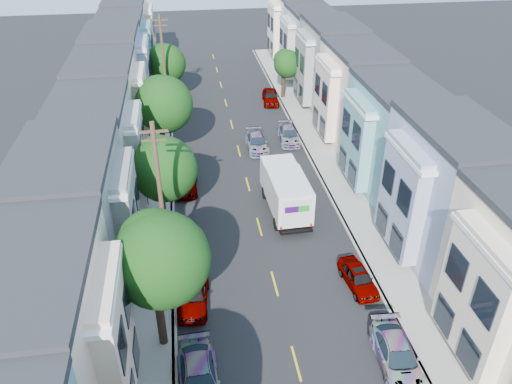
% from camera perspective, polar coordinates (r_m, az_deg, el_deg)
% --- Properties ---
extents(ground, '(160.00, 160.00, 0.00)m').
position_cam_1_polar(ground, '(30.73, 2.14, -10.43)').
color(ground, black).
rests_on(ground, ground).
extents(road_slab, '(12.00, 70.00, 0.02)m').
position_cam_1_polar(road_slab, '(42.91, -1.49, 2.92)').
color(road_slab, black).
rests_on(road_slab, ground).
extents(curb_left, '(0.30, 70.00, 0.15)m').
position_cam_1_polar(curb_left, '(42.67, -9.58, 2.38)').
color(curb_left, gray).
rests_on(curb_left, ground).
extents(curb_right, '(0.30, 70.00, 0.15)m').
position_cam_1_polar(curb_right, '(43.94, 6.37, 3.55)').
color(curb_right, gray).
rests_on(curb_right, ground).
extents(sidewalk_left, '(2.60, 70.00, 0.15)m').
position_cam_1_polar(sidewalk_left, '(42.73, -11.32, 2.24)').
color(sidewalk_left, gray).
rests_on(sidewalk_left, ground).
extents(sidewalk_right, '(2.60, 70.00, 0.15)m').
position_cam_1_polar(sidewalk_right, '(44.27, 8.00, 3.65)').
color(sidewalk_right, gray).
rests_on(sidewalk_right, ground).
extents(centerline, '(0.12, 70.00, 0.01)m').
position_cam_1_polar(centerline, '(42.92, -1.49, 2.91)').
color(centerline, gold).
rests_on(centerline, ground).
extents(townhouse_row_left, '(5.00, 70.00, 8.50)m').
position_cam_1_polar(townhouse_row_left, '(43.19, -16.33, 1.74)').
color(townhouse_row_left, '#6AA4A7').
rests_on(townhouse_row_left, ground).
extents(townhouse_row_right, '(5.00, 70.00, 8.50)m').
position_cam_1_polar(townhouse_row_right, '(45.47, 12.62, 3.85)').
color(townhouse_row_right, '#6AA4A7').
rests_on(townhouse_row_right, ground).
extents(tree_b, '(4.70, 4.70, 7.95)m').
position_cam_1_polar(tree_b, '(24.03, -11.01, -7.68)').
color(tree_b, black).
rests_on(tree_b, ground).
extents(tree_c, '(4.41, 4.41, 6.81)m').
position_cam_1_polar(tree_c, '(33.54, -10.58, 2.53)').
color(tree_c, black).
rests_on(tree_c, ground).
extents(tree_d, '(4.70, 4.70, 7.77)m').
position_cam_1_polar(tree_d, '(41.86, -10.59, 9.77)').
color(tree_d, black).
rests_on(tree_d, ground).
extents(tree_e, '(4.26, 4.26, 6.52)m').
position_cam_1_polar(tree_e, '(55.84, -10.37, 14.18)').
color(tree_e, black).
rests_on(tree_e, ground).
extents(tree_far_r, '(3.06, 3.06, 5.46)m').
position_cam_1_polar(tree_far_r, '(56.73, 3.51, 14.37)').
color(tree_far_r, black).
rests_on(tree_far_r, ground).
extents(utility_pole_near, '(1.60, 0.26, 10.00)m').
position_cam_1_polar(utility_pole_near, '(28.91, -10.77, -1.25)').
color(utility_pole_near, '#42301E').
rests_on(utility_pole_near, ground).
extents(utility_pole_far, '(1.60, 0.26, 10.00)m').
position_cam_1_polar(utility_pole_far, '(52.74, -10.46, 14.04)').
color(utility_pole_far, '#42301E').
rests_on(utility_pole_far, ground).
extents(fedex_truck, '(2.55, 6.62, 3.18)m').
position_cam_1_polar(fedex_truck, '(36.15, 3.40, 0.19)').
color(fedex_truck, silver).
rests_on(fedex_truck, ground).
extents(lead_sedan, '(1.83, 4.30, 1.29)m').
position_cam_1_polar(lead_sedan, '(45.65, 0.09, 5.67)').
color(lead_sedan, black).
rests_on(lead_sedan, ground).
extents(parked_left_b, '(2.14, 4.70, 1.38)m').
position_cam_1_polar(parked_left_b, '(25.23, -6.55, -20.59)').
color(parked_left_b, black).
rests_on(parked_left_b, ground).
extents(parked_left_c, '(2.11, 4.52, 1.42)m').
position_cam_1_polar(parked_left_c, '(29.26, -7.17, -11.44)').
color(parked_left_c, gray).
rests_on(parked_left_c, ground).
extents(parked_left_d, '(1.89, 4.57, 1.46)m').
position_cam_1_polar(parked_left_d, '(39.68, -7.98, 1.24)').
color(parked_left_d, '#591B14').
rests_on(parked_left_d, ground).
extents(parked_right_a, '(2.14, 4.56, 1.34)m').
position_cam_1_polar(parked_right_a, '(26.94, 15.81, -17.58)').
color(parked_right_a, '#4A4E58').
rests_on(parked_right_a, ground).
extents(parked_right_b, '(1.85, 3.95, 1.24)m').
position_cam_1_polar(parked_right_b, '(30.79, 11.61, -9.57)').
color(parked_right_b, white).
rests_on(parked_right_b, ground).
extents(parked_right_c, '(2.00, 4.32, 1.27)m').
position_cam_1_polar(parked_right_c, '(47.24, 3.76, 6.52)').
color(parked_right_c, black).
rests_on(parked_right_c, ground).
extents(parked_right_d, '(2.04, 4.49, 1.42)m').
position_cam_1_polar(parked_right_d, '(56.16, 1.65, 10.81)').
color(parked_right_d, black).
rests_on(parked_right_d, ground).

